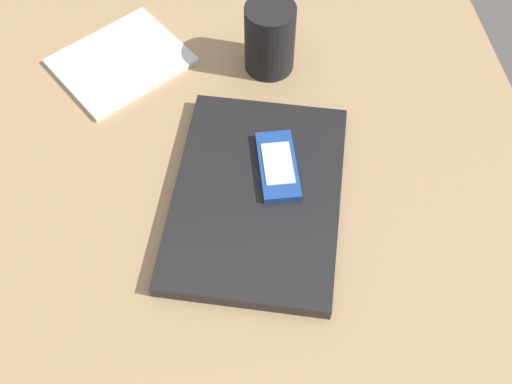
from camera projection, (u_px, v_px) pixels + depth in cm
name	position (u px, v px, depth cm)	size (l,w,h in cm)	color
desk_surface	(255.00, 191.00, 83.74)	(120.00, 80.00, 3.00)	tan
laptop_closed	(256.00, 196.00, 80.24)	(30.27, 21.23, 2.11)	black
cell_phone_on_laptop	(278.00, 166.00, 80.91)	(10.83, 5.04, 1.17)	#1E479E
pen_cup	(270.00, 38.00, 89.94)	(7.37, 7.37, 10.83)	black
notepad	(121.00, 61.00, 94.36)	(15.18, 18.36, 0.80)	white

